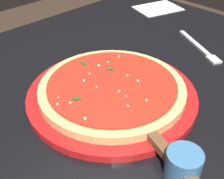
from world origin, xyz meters
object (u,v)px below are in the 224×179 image
at_px(cup_small_sauce, 183,165).
at_px(pizza, 112,88).
at_px(pizza_server, 158,144).
at_px(fork, 200,48).
at_px(serving_plate, 112,95).
at_px(napkin_folded_right, 158,8).

bearing_deg(cup_small_sauce, pizza, 74.08).
xyz_separation_m(pizza_server, fork, (0.36, 0.14, -0.02)).
height_order(pizza, fork, pizza).
height_order(pizza, pizza_server, pizza).
xyz_separation_m(serving_plate, pizza, (-0.00, 0.00, 0.02)).
bearing_deg(napkin_folded_right, pizza, -151.92).
bearing_deg(cup_small_sauce, pizza_server, 80.28).
height_order(pizza, cup_small_sauce, cup_small_sauce).
distance_m(pizza, cup_small_sauce, 0.22).
bearing_deg(pizza, pizza_server, -107.97).
relative_size(serving_plate, napkin_folded_right, 2.31).
relative_size(pizza, fork, 1.67).
height_order(serving_plate, fork, serving_plate).
height_order(cup_small_sauce, napkin_folded_right, cup_small_sauce).
distance_m(serving_plate, pizza, 0.02).
bearing_deg(cup_small_sauce, serving_plate, 74.07).
relative_size(serving_plate, pizza_server, 1.51).
distance_m(pizza, pizza_server, 0.16).
xyz_separation_m(pizza, napkin_folded_right, (0.46, 0.25, -0.02)).
relative_size(pizza_server, cup_small_sauce, 4.19).
xyz_separation_m(pizza, cup_small_sauce, (-0.06, -0.21, -0.00)).
distance_m(pizza_server, fork, 0.39).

